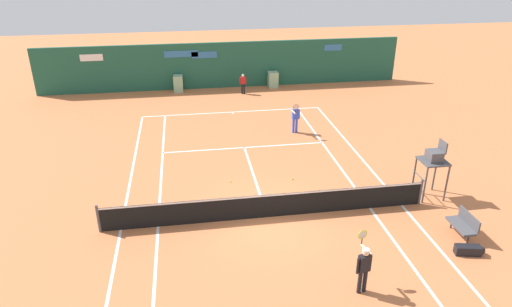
% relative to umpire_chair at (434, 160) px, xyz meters
% --- Properties ---
extents(ground_plane, '(80.00, 80.00, 0.01)m').
position_rel_umpire_chair_xyz_m(ground_plane, '(-6.64, 0.07, -1.60)').
color(ground_plane, '#C67042').
extents(tennis_net, '(12.10, 0.10, 1.07)m').
position_rel_umpire_chair_xyz_m(tennis_net, '(-6.64, -0.51, -1.10)').
color(tennis_net, '#4C4C51').
rests_on(tennis_net, ground_plane).
extents(sponsor_back_wall, '(25.00, 1.02, 3.14)m').
position_rel_umpire_chair_xyz_m(sponsor_back_wall, '(-6.64, 16.46, -0.09)').
color(sponsor_back_wall, '#1E5642').
rests_on(sponsor_back_wall, ground_plane).
extents(umpire_chair, '(1.00, 1.00, 2.39)m').
position_rel_umpire_chair_xyz_m(umpire_chair, '(0.00, 0.00, 0.00)').
color(umpire_chair, '#47474C').
rests_on(umpire_chair, ground_plane).
extents(player_bench, '(0.54, 1.18, 0.88)m').
position_rel_umpire_chair_xyz_m(player_bench, '(-0.19, -2.75, -1.10)').
color(player_bench, '#38383D').
rests_on(player_bench, ground_plane).
extents(equipment_bag, '(0.97, 0.47, 0.32)m').
position_rel_umpire_chair_xyz_m(equipment_bag, '(-0.49, -3.75, -1.45)').
color(equipment_bag, black).
rests_on(equipment_bag, ground_plane).
extents(player_on_baseline, '(0.53, 0.71, 1.78)m').
position_rel_umpire_chair_xyz_m(player_on_baseline, '(-3.69, 7.43, -0.69)').
color(player_on_baseline, blue).
rests_on(player_on_baseline, ground_plane).
extents(player_near_side, '(0.50, 0.72, 1.77)m').
position_rel_umpire_chair_xyz_m(player_near_side, '(-4.66, -4.84, -0.68)').
color(player_near_side, black).
rests_on(player_near_side, ground_plane).
extents(ball_kid_centre_post, '(0.45, 0.20, 1.35)m').
position_rel_umpire_chair_xyz_m(ball_kid_centre_post, '(-5.52, 14.74, -0.83)').
color(ball_kid_centre_post, black).
rests_on(ball_kid_centre_post, ground_plane).
extents(tennis_ball_mid_court, '(0.07, 0.07, 0.07)m').
position_rel_umpire_chair_xyz_m(tennis_ball_mid_court, '(-7.72, 2.43, -1.57)').
color(tennis_ball_mid_court, '#CCE033').
rests_on(tennis_ball_mid_court, ground_plane).
extents(tennis_ball_near_service_line, '(0.07, 0.07, 0.07)m').
position_rel_umpire_chair_xyz_m(tennis_ball_near_service_line, '(-5.05, 2.23, -1.57)').
color(tennis_ball_near_service_line, '#CCE033').
rests_on(tennis_ball_near_service_line, ground_plane).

